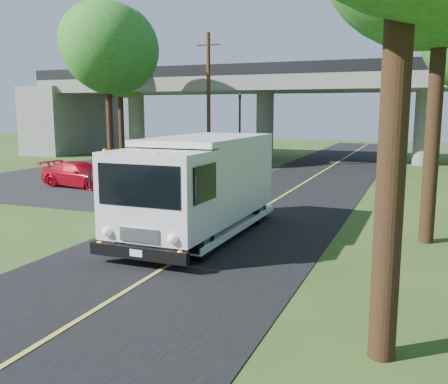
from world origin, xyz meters
The scene contains 12 objects.
ground centered at (0.00, 0.00, 0.00)m, with size 120.00×120.00×0.00m, color #27491A.
road centered at (0.00, 10.00, 0.01)m, with size 7.00×90.00×0.02m, color black.
parking_lot centered at (-11.00, 18.00, 0.01)m, with size 16.00×18.00×0.01m, color black.
lane_line centered at (0.00, 10.00, 0.03)m, with size 0.12×90.00×0.01m, color gold.
overpass centered at (0.00, 32.00, 4.56)m, with size 54.00×10.00×7.30m.
traffic_signal centered at (-6.00, 26.00, 3.20)m, with size 0.18×0.22×5.20m.
utility_pole centered at (-7.50, 24.00, 4.59)m, with size 1.60×0.26×9.00m.
tree_left_lot centered at (-13.79, 21.84, 7.90)m, with size 5.60×5.50×10.50m.
tree_left_far centered at (-16.79, 27.84, 7.45)m, with size 5.26×5.16×9.89m.
step_van centered at (-0.55, 7.12, 1.71)m, with size 2.83×7.52×3.15m.
red_sedan centered at (-10.60, 14.22, 0.66)m, with size 1.84×4.54×1.32m, color #B80B1C.
pedestrian centered at (-6.73, 13.00, 0.94)m, with size 0.69×0.45×1.89m, color gray.
Camera 1 is at (5.92, -7.05, 4.00)m, focal length 40.00 mm.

